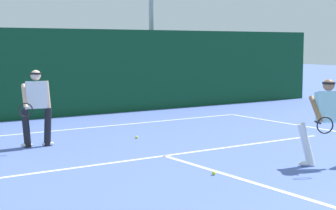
# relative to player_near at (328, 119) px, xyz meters

# --- Properties ---
(court_line_baseline_far) EXTENTS (10.55, 0.10, 0.01)m
(court_line_baseline_far) POSITION_rel_player_near_xyz_m (-1.94, 6.52, -0.85)
(court_line_baseline_far) COLOR white
(court_line_baseline_far) RESTS_ON ground_plane
(court_line_service) EXTENTS (8.60, 0.10, 0.01)m
(court_line_service) POSITION_rel_player_near_xyz_m (-1.94, 2.36, -0.85)
(court_line_service) COLOR white
(court_line_service) RESTS_ON ground_plane
(court_line_centre) EXTENTS (0.10, 6.40, 0.01)m
(court_line_centre) POSITION_rel_player_near_xyz_m (-1.94, -0.85, -0.85)
(court_line_centre) COLOR white
(court_line_centre) RESTS_ON ground_plane
(player_near) EXTENTS (1.15, 0.83, 1.57)m
(player_near) POSITION_rel_player_near_xyz_m (0.00, 0.00, 0.00)
(player_near) COLOR silver
(player_near) RESTS_ON ground_plane
(player_far) EXTENTS (0.92, 0.87, 1.64)m
(player_far) POSITION_rel_player_near_xyz_m (-3.65, 4.70, 0.05)
(player_far) COLOR black
(player_far) RESTS_ON ground_plane
(tennis_ball) EXTENTS (0.07, 0.07, 0.07)m
(tennis_ball) POSITION_rel_player_near_xyz_m (-1.38, 4.38, -0.82)
(tennis_ball) COLOR #D1E033
(tennis_ball) RESTS_ON ground_plane
(tennis_ball_extra) EXTENTS (0.07, 0.07, 0.07)m
(tennis_ball_extra) POSITION_rel_player_near_xyz_m (-2.13, 0.57, -0.82)
(tennis_ball_extra) COLOR #D1E033
(tennis_ball_extra) RESTS_ON ground_plane
(back_fence_windscreen) EXTENTS (22.08, 0.12, 2.64)m
(back_fence_windscreen) POSITION_rel_player_near_xyz_m (-1.94, 8.98, 0.46)
(back_fence_windscreen) COLOR #0E3D22
(back_fence_windscreen) RESTS_ON ground_plane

